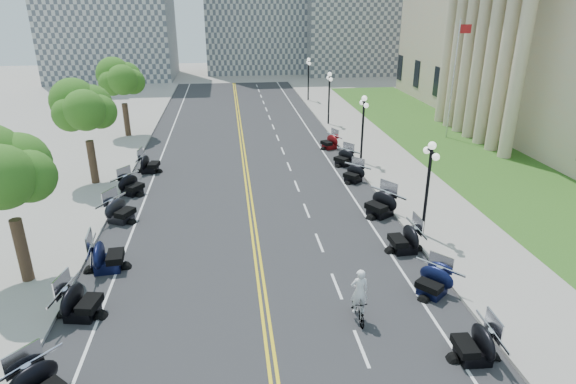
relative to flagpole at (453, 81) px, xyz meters
name	(u,v)px	position (x,y,z in m)	size (l,w,h in m)	color
ground	(262,291)	(-18.00, -22.00, -5.00)	(160.00, 160.00, 0.00)	gray
road	(250,200)	(-18.00, -12.00, -5.00)	(16.00, 90.00, 0.01)	#333335
centerline_yellow_a	(248,200)	(-18.12, -12.00, -4.99)	(0.12, 90.00, 0.00)	yellow
centerline_yellow_b	(252,200)	(-17.88, -12.00, -4.99)	(0.12, 90.00, 0.00)	yellow
edge_line_north	(352,195)	(-11.60, -12.00, -4.99)	(0.12, 90.00, 0.00)	white
edge_line_south	(143,205)	(-24.40, -12.00, -4.99)	(0.12, 90.00, 0.00)	white
lane_dash_5	(361,348)	(-14.80, -26.00, -4.99)	(0.12, 2.00, 0.00)	white
lane_dash_6	(337,286)	(-14.80, -22.00, -4.99)	(0.12, 2.00, 0.00)	white
lane_dash_7	(319,242)	(-14.80, -18.00, -4.99)	(0.12, 2.00, 0.00)	white
lane_dash_8	(307,211)	(-14.80, -14.00, -4.99)	(0.12, 2.00, 0.00)	white
lane_dash_9	(297,186)	(-14.80, -10.00, -4.99)	(0.12, 2.00, 0.00)	white
lane_dash_10	(289,167)	(-14.80, -6.00, -4.99)	(0.12, 2.00, 0.00)	white
lane_dash_11	(283,151)	(-14.80, -2.00, -4.99)	(0.12, 2.00, 0.00)	white
lane_dash_12	(278,138)	(-14.80, 2.00, -4.99)	(0.12, 2.00, 0.00)	white
lane_dash_13	(273,127)	(-14.80, 6.00, -4.99)	(0.12, 2.00, 0.00)	white
lane_dash_14	(269,117)	(-14.80, 10.00, -4.99)	(0.12, 2.00, 0.00)	white
lane_dash_15	(266,109)	(-14.80, 14.00, -4.99)	(0.12, 2.00, 0.00)	white
lane_dash_16	(263,102)	(-14.80, 18.00, -4.99)	(0.12, 2.00, 0.00)	white
lane_dash_17	(261,96)	(-14.80, 22.00, -4.99)	(0.12, 2.00, 0.00)	white
lane_dash_18	(259,91)	(-14.80, 26.00, -4.99)	(0.12, 2.00, 0.00)	white
lane_dash_19	(257,86)	(-14.80, 30.00, -4.99)	(0.12, 2.00, 0.00)	white
sidewalk_north	(414,191)	(-7.50, -12.00, -4.92)	(5.00, 90.00, 0.15)	#9E9991
sidewalk_south	(71,208)	(-28.50, -12.00, -4.92)	(5.00, 90.00, 0.15)	#9E9991
lawn	(461,151)	(-0.50, -4.00, -4.95)	(9.00, 60.00, 0.10)	#356023
distant_block_c	(365,2)	(4.00, 43.00, 6.00)	(20.00, 14.00, 22.00)	gray
street_lamp_2	(427,190)	(-9.40, -18.00, -2.40)	(0.50, 1.20, 4.90)	black
street_lamp_3	(363,130)	(-9.40, -6.00, -2.40)	(0.50, 1.20, 4.90)	black
street_lamp_4	(329,99)	(-9.40, 6.00, -2.40)	(0.50, 1.20, 4.90)	black
street_lamp_5	(308,79)	(-9.40, 18.00, -2.40)	(0.50, 1.20, 4.90)	black
flagpole	(453,81)	(0.00, 0.00, 0.00)	(1.10, 0.20, 10.00)	silver
tree_2	(6,180)	(-28.00, -20.00, -0.25)	(4.80, 4.80, 9.20)	#235619
tree_3	(85,114)	(-28.00, -8.00, -0.25)	(4.80, 4.80, 9.20)	#235619
tree_4	(122,83)	(-28.00, 4.00, -0.25)	(4.80, 4.80, 9.20)	#235619
motorcycle_n_4	(475,342)	(-11.19, -26.98, -4.31)	(1.98, 1.98, 1.39)	black
motorcycle_n_5	(433,280)	(-11.00, -23.08, -4.33)	(1.90, 1.90, 1.33)	black
motorcycle_n_6	(405,237)	(-10.88, -19.35, -4.27)	(2.10, 2.10, 1.47)	black
motorcycle_n_7	(381,203)	(-10.78, -15.17, -4.23)	(2.21, 2.21, 1.55)	black
motorcycle_n_8	(354,173)	(-10.91, -9.64, -4.37)	(1.80, 1.80, 1.26)	black
motorcycle_n_9	(344,157)	(-10.75, -6.17, -4.35)	(1.87, 1.87, 1.31)	black
motorcycle_n_10	(330,141)	(-10.92, -1.82, -4.36)	(1.84, 1.84, 1.29)	#590A0C
motorcycle_s_5	(80,300)	(-25.02, -22.83, -4.26)	(2.11, 2.11, 1.48)	black
motorcycle_s_6	(107,254)	(-24.79, -19.33, -4.22)	(2.21, 2.21, 1.55)	black
motorcycle_s_7	(120,209)	(-25.21, -14.13, -4.27)	(2.07, 2.07, 1.45)	black
motorcycle_s_8	(131,184)	(-25.30, -10.09, -4.31)	(1.97, 1.97, 1.38)	black
motorcycle_s_9	(149,163)	(-24.77, -5.95, -4.30)	(2.00, 2.00, 1.40)	black
bicycle	(358,309)	(-14.51, -24.37, -4.51)	(0.46, 1.63, 0.98)	#A51414
cyclist_rider	(360,277)	(-14.51, -24.37, -3.09)	(0.68, 0.44, 1.86)	white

